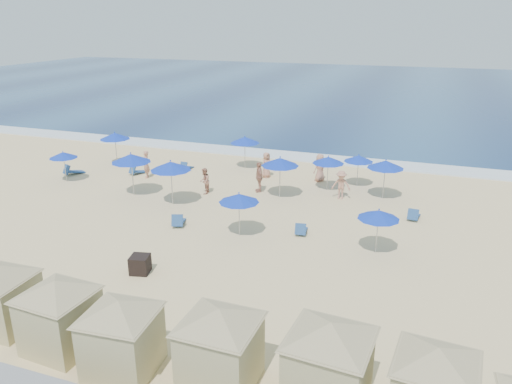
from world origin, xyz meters
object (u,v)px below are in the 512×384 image
umbrella_6 (328,160)px  umbrella_8 (359,158)px  umbrella_7 (280,162)px  cabana_2 (121,327)px  cabana_1 (58,306)px  beachgoer_4 (266,165)px  umbrella_1 (115,136)px  beachgoer_3 (341,185)px  cabana_3 (220,337)px  umbrella_0 (63,155)px  trash_bin (140,264)px  beachgoer_5 (320,168)px  cabana_4 (329,353)px  umbrella_10 (379,215)px  umbrella_9 (386,164)px  cabana_0 (1,289)px  cabana_5 (435,377)px  umbrella_5 (239,198)px  beachgoer_0 (146,164)px  beachgoer_2 (259,177)px  beachgoer_1 (205,181)px  umbrella_4 (171,166)px  umbrella_2 (131,158)px

umbrella_6 → umbrella_8: umbrella_6 is taller
umbrella_7 → cabana_2: bearing=-89.6°
cabana_1 → beachgoer_4: 19.52m
umbrella_1 → beachgoer_3: size_ratio=1.42×
cabana_3 → umbrella_0: bearing=140.5°
umbrella_8 → trash_bin: bearing=-115.0°
beachgoer_4 → beachgoer_5: size_ratio=0.94×
cabana_4 → umbrella_10: 9.97m
cabana_2 → umbrella_8: (3.88, 19.93, 0.29)m
umbrella_1 → umbrella_10: (19.47, -8.32, -0.25)m
umbrella_9 → beachgoer_5: size_ratio=1.33×
umbrella_6 → umbrella_8: bearing=40.4°
umbrella_6 → cabana_3: bearing=-87.7°
cabana_0 → umbrella_10: size_ratio=1.92×
cabana_1 → cabana_5: (11.21, 0.57, -0.02)m
umbrella_5 → umbrella_6: bearing=72.3°
umbrella_8 → umbrella_1: bearing=-176.9°
beachgoer_0 → beachgoer_2: beachgoer_2 is taller
umbrella_8 → beachgoer_1: umbrella_8 is taller
cabana_0 → umbrella_1: cabana_0 is taller
beachgoer_0 → beachgoer_5: bearing=80.2°
cabana_2 → beachgoer_5: 20.20m
cabana_1 → umbrella_0: (-11.65, 14.27, 0.23)m
cabana_4 → umbrella_10: (0.13, 9.96, 0.23)m
beachgoer_3 → umbrella_9: bearing=17.7°
umbrella_7 → beachgoer_1: umbrella_7 is taller
beachgoer_0 → beachgoer_1: bearing=46.7°
beachgoer_5 → umbrella_1: bearing=-54.9°
cabana_3 → umbrella_4: 15.26m
beachgoer_4 → umbrella_10: bearing=-113.4°
cabana_2 → umbrella_7: size_ratio=1.68×
umbrella_7 → beachgoer_4: size_ratio=1.47×
umbrella_0 → beachgoer_4: 13.13m
cabana_5 → umbrella_4: bearing=139.3°
cabana_0 → umbrella_0: cabana_0 is taller
cabana_0 → beachgoer_3: size_ratio=2.40×
umbrella_10 → cabana_4: bearing=-90.7°
cabana_0 → umbrella_7: 16.52m
cabana_4 → cabana_5: size_ratio=1.08×
cabana_1 → umbrella_6: bearing=75.5°
cabana_0 → beachgoer_2: cabana_0 is taller
umbrella_8 → beachgoer_4: size_ratio=1.23×
beachgoer_3 → umbrella_2: bearing=-166.6°
cabana_5 → beachgoer_5: (-7.33, 19.30, -0.60)m
umbrella_5 → beachgoer_4: size_ratio=1.32×
cabana_3 → cabana_5: 5.78m
umbrella_0 → umbrella_10: size_ratio=0.95×
umbrella_7 → beachgoer_1: size_ratio=1.58×
trash_bin → umbrella_2: size_ratio=0.29×
beachgoer_0 → cabana_3: bearing=11.5°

